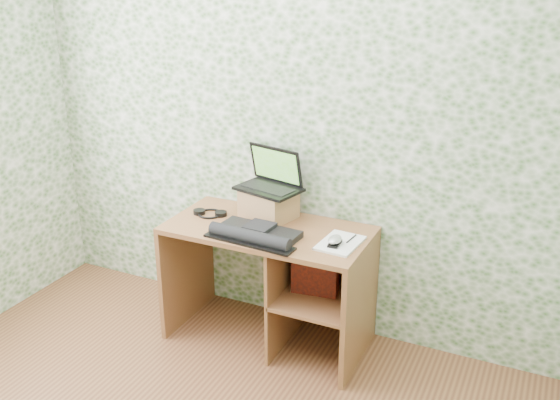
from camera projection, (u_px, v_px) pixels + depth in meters
The scene contains 10 objects.
wall_back at pixel (290, 124), 3.72m from camera, with size 3.50×3.50×0.00m, color silver.
desk at pixel (282, 269), 3.74m from camera, with size 1.20×0.60×0.75m.
riser at pixel (269, 204), 3.77m from camera, with size 0.29×0.24×0.18m, color #A37749.
laptop at pixel (271, 179), 3.75m from camera, with size 0.42×0.34×0.25m.
keyboard at pixel (255, 234), 3.51m from camera, with size 0.55×0.31×0.08m.
headphones at pixel (210, 213), 3.84m from camera, with size 0.21×0.18×0.03m.
notepad at pixel (340, 243), 3.44m from camera, with size 0.20×0.29×0.01m, color silver.
mouse at pixel (335, 241), 3.40m from camera, with size 0.07×0.11×0.04m, color silver.
pen at pixel (351, 239), 3.47m from camera, with size 0.01×0.01×0.12m, color black.
red_box at pixel (315, 268), 3.61m from camera, with size 0.27×0.09×0.32m, color maroon.
Camera 1 is at (1.48, -1.56, 2.22)m, focal length 40.00 mm.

